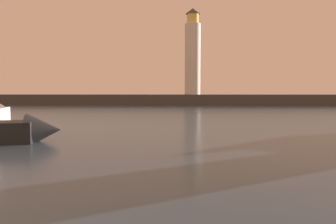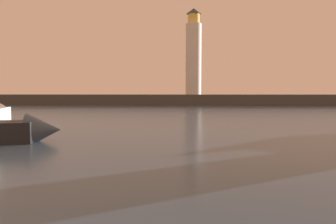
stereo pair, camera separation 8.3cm
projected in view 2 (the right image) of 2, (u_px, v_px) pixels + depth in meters
ground_plane at (156, 116)px, 31.70m from camera, size 220.00×220.00×0.00m
breakwater at (169, 100)px, 61.91m from camera, size 92.56×4.11×2.26m
lighthouse at (193, 54)px, 61.05m from camera, size 3.26×3.26×17.90m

